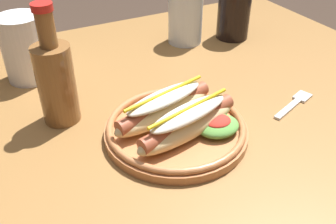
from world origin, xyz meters
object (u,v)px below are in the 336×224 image
(fork, at_px, (295,103))
(extra_cup, at_px, (24,48))
(soda_cup, at_px, (234,12))
(water_cup, at_px, (185,18))
(hot_dog_plate, at_px, (178,123))
(glass_bottle, at_px, (56,79))

(fork, relative_size, extra_cup, 0.86)
(soda_cup, height_order, water_cup, soda_cup)
(fork, relative_size, water_cup, 0.93)
(hot_dog_plate, relative_size, water_cup, 1.94)
(hot_dog_plate, xyz_separation_m, water_cup, (0.21, 0.34, 0.04))
(fork, distance_m, water_cup, 0.37)
(hot_dog_plate, height_order, water_cup, water_cup)
(hot_dog_plate, bearing_deg, water_cup, 58.56)
(glass_bottle, bearing_deg, water_cup, 27.78)
(soda_cup, distance_m, extra_cup, 0.52)
(hot_dog_plate, bearing_deg, glass_bottle, 139.17)
(water_cup, xyz_separation_m, glass_bottle, (-0.37, -0.20, 0.02))
(soda_cup, distance_m, glass_bottle, 0.52)
(hot_dog_plate, relative_size, extra_cup, 1.78)
(fork, xyz_separation_m, soda_cup, (0.08, 0.33, 0.07))
(soda_cup, xyz_separation_m, glass_bottle, (-0.50, -0.16, 0.01))
(soda_cup, xyz_separation_m, water_cup, (-0.13, 0.03, -0.00))
(extra_cup, distance_m, glass_bottle, 0.19)
(fork, distance_m, glass_bottle, 0.45)
(water_cup, bearing_deg, soda_cup, -14.46)
(hot_dog_plate, xyz_separation_m, fork, (0.25, -0.02, -0.02))
(fork, bearing_deg, soda_cup, 56.46)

